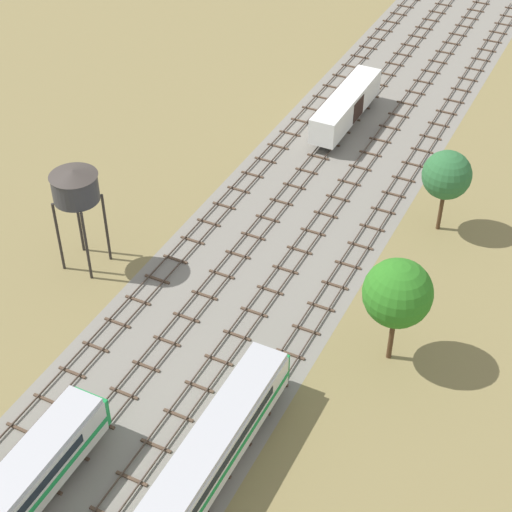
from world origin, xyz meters
TOP-DOWN VIEW (x-y plane):
  - ground_plane at (0.00, 56.00)m, footprint 480.00×480.00m
  - ballast_bed at (0.00, 56.00)m, footprint 17.81×176.00m
  - track_far_left at (-6.90, 57.00)m, footprint 2.40×126.00m
  - track_left at (-2.30, 57.00)m, footprint 2.40×126.00m
  - track_centre_left at (2.30, 57.00)m, footprint 2.40×126.00m
  - track_centre at (6.90, 57.00)m, footprint 2.40×126.00m
  - diesel_railcar_centre_mid at (6.90, 29.85)m, footprint 2.96×20.50m
  - freight_boxcar_left_midfar at (-2.29, 77.86)m, footprint 2.87×14.00m
  - water_tower at (-13.48, 45.67)m, footprint 3.99×3.99m
  - lineside_tree_1 at (12.30, 64.20)m, footprint 4.38×4.38m
  - lineside_tree_2 at (13.71, 46.68)m, footprint 5.13×5.13m

SIDE VIEW (x-z plane):
  - ground_plane at x=0.00m, z-range 0.00..0.00m
  - ballast_bed at x=0.00m, z-range 0.00..0.01m
  - track_far_left at x=-6.90m, z-range -0.01..0.28m
  - track_left at x=-2.30m, z-range -0.01..0.28m
  - track_centre_left at x=2.30m, z-range -0.01..0.28m
  - track_centre at x=6.90m, z-range -0.01..0.28m
  - freight_boxcar_left_midfar at x=-2.29m, z-range 0.65..4.25m
  - diesel_railcar_centre_mid at x=6.90m, z-range 0.70..4.50m
  - lineside_tree_1 at x=12.30m, z-range 1.80..9.83m
  - lineside_tree_2 at x=13.71m, z-range 1.94..10.99m
  - water_tower at x=-13.48m, z-range 3.25..12.88m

